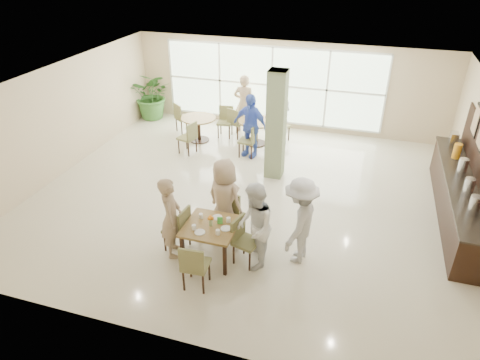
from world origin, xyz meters
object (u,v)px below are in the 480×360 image
(adult_b, at_px, (281,122))
(adult_standing, at_px, (244,104))
(round_table_left, at_px, (199,123))
(potted_plant, at_px, (153,95))
(teen_right, at_px, (254,227))
(buffet_counter, at_px, (458,195))
(round_table_right, at_px, (256,126))
(teen_far, at_px, (225,199))
(teen_left, at_px, (171,217))
(teen_standing, at_px, (300,221))
(adult_a, at_px, (250,126))
(main_table, at_px, (211,229))

(adult_b, height_order, adult_standing, adult_standing)
(round_table_left, relative_size, potted_plant, 0.64)
(adult_b, bearing_deg, teen_right, 8.70)
(round_table_left, relative_size, buffet_counter, 0.22)
(teen_right, bearing_deg, round_table_left, -165.37)
(round_table_right, height_order, teen_right, teen_right)
(teen_far, bearing_deg, teen_left, 71.24)
(round_table_right, relative_size, teen_standing, 0.62)
(adult_b, bearing_deg, round_table_right, -82.61)
(potted_plant, xyz_separation_m, adult_a, (3.98, -1.85, 0.09))
(teen_far, bearing_deg, buffet_counter, -132.67)
(potted_plant, bearing_deg, round_table_right, -14.66)
(round_table_left, height_order, potted_plant, potted_plant)
(adult_a, bearing_deg, teen_left, -75.34)
(potted_plant, xyz_separation_m, teen_far, (4.54, -5.65, 0.05))
(teen_far, distance_m, teen_right, 1.11)
(teen_far, relative_size, teen_right, 1.01)
(teen_far, distance_m, adult_b, 4.70)
(adult_a, distance_m, adult_b, 1.14)
(round_table_right, height_order, teen_far, teen_far)
(adult_a, height_order, adult_b, adult_a)
(potted_plant, height_order, adult_b, potted_plant)
(potted_plant, distance_m, adult_b, 4.79)
(main_table, height_order, buffet_counter, buffet_counter)
(buffet_counter, bearing_deg, teen_far, -155.23)
(main_table, height_order, teen_standing, teen_standing)
(round_table_right, bearing_deg, teen_far, -82.76)
(teen_right, bearing_deg, potted_plant, -157.27)
(round_table_right, distance_m, teen_standing, 5.42)
(adult_standing, bearing_deg, teen_right, 103.87)
(adult_b, bearing_deg, main_table, -0.09)
(round_table_left, distance_m, adult_a, 1.89)
(buffet_counter, bearing_deg, main_table, -147.94)
(teen_left, bearing_deg, adult_standing, -14.69)
(adult_a, bearing_deg, teen_far, -64.36)
(teen_standing, distance_m, adult_standing, 6.44)
(potted_plant, relative_size, adult_standing, 0.89)
(potted_plant, relative_size, teen_left, 0.98)
(main_table, relative_size, teen_far, 0.56)
(main_table, relative_size, teen_left, 0.59)
(potted_plant, bearing_deg, round_table_left, -30.75)
(round_table_left, relative_size, adult_a, 0.58)
(round_table_left, xyz_separation_m, adult_standing, (1.11, 1.11, 0.36))
(teen_right, bearing_deg, teen_left, -102.24)
(round_table_left, height_order, teen_far, teen_far)
(teen_left, bearing_deg, round_table_left, -2.11)
(teen_left, xyz_separation_m, teen_far, (0.77, 0.88, 0.04))
(teen_left, height_order, teen_standing, teen_standing)
(round_table_right, height_order, buffet_counter, buffet_counter)
(teen_far, relative_size, adult_standing, 0.95)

